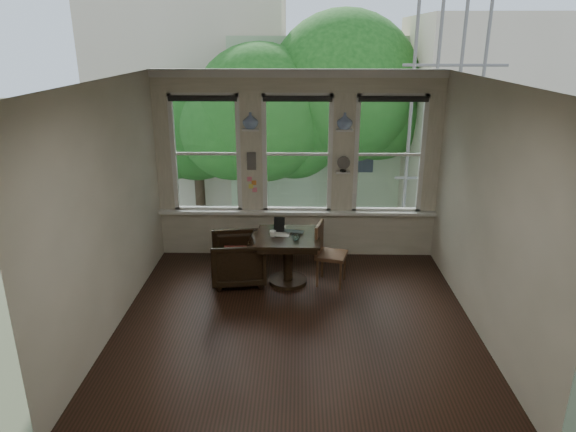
{
  "coord_description": "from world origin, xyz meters",
  "views": [
    {
      "loc": [
        0.03,
        -5.77,
        3.44
      ],
      "look_at": [
        -0.12,
        0.9,
        1.12
      ],
      "focal_mm": 32.0,
      "sensor_mm": 36.0,
      "label": 1
    }
  ],
  "objects_px": {
    "table": "(288,259)",
    "laptop": "(292,233)",
    "mug": "(273,234)",
    "side_chair_right": "(332,255)",
    "armchair_left": "(238,259)"
  },
  "relations": [
    {
      "from": "table",
      "to": "armchair_left",
      "type": "relative_size",
      "value": 1.14
    },
    {
      "from": "armchair_left",
      "to": "side_chair_right",
      "type": "xyz_separation_m",
      "value": [
        1.38,
        -0.03,
        0.1
      ]
    },
    {
      "from": "armchair_left",
      "to": "mug",
      "type": "distance_m",
      "value": 0.69
    },
    {
      "from": "laptop",
      "to": "table",
      "type": "bearing_deg",
      "value": -113.34
    },
    {
      "from": "armchair_left",
      "to": "side_chair_right",
      "type": "height_order",
      "value": "side_chair_right"
    },
    {
      "from": "table",
      "to": "laptop",
      "type": "height_order",
      "value": "laptop"
    },
    {
      "from": "armchair_left",
      "to": "laptop",
      "type": "xyz_separation_m",
      "value": [
        0.8,
        0.04,
        0.4
      ]
    },
    {
      "from": "side_chair_right",
      "to": "mug",
      "type": "xyz_separation_m",
      "value": [
        -0.85,
        -0.04,
        0.33
      ]
    },
    {
      "from": "table",
      "to": "armchair_left",
      "type": "height_order",
      "value": "table"
    },
    {
      "from": "mug",
      "to": "side_chair_right",
      "type": "bearing_deg",
      "value": 2.84
    },
    {
      "from": "side_chair_right",
      "to": "table",
      "type": "bearing_deg",
      "value": 104.42
    },
    {
      "from": "table",
      "to": "armchair_left",
      "type": "xyz_separation_m",
      "value": [
        -0.74,
        0.03,
        -0.01
      ]
    },
    {
      "from": "table",
      "to": "mug",
      "type": "relative_size",
      "value": 9.5
    },
    {
      "from": "table",
      "to": "side_chair_right",
      "type": "distance_m",
      "value": 0.64
    },
    {
      "from": "armchair_left",
      "to": "side_chair_right",
      "type": "relative_size",
      "value": 0.86
    }
  ]
}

